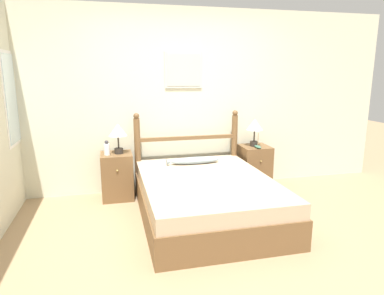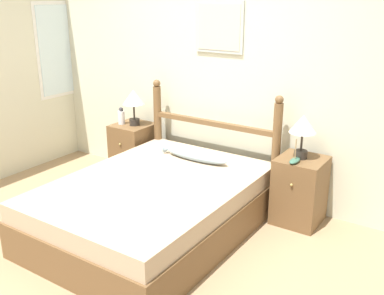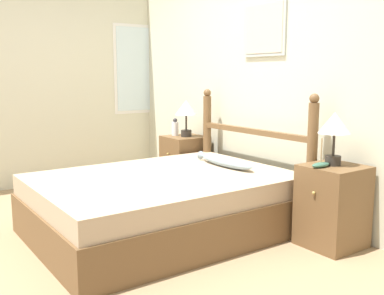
{
  "view_description": "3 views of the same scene",
  "coord_description": "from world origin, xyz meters",
  "px_view_note": "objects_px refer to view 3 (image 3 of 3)",
  "views": [
    {
      "loc": [
        -0.95,
        -3.07,
        1.68
      ],
      "look_at": [
        0.01,
        0.9,
        0.78
      ],
      "focal_mm": 32.0,
      "sensor_mm": 36.0,
      "label": 1
    },
    {
      "loc": [
        2.36,
        -2.21,
        2.01
      ],
      "look_at": [
        0.19,
        1.05,
        0.67
      ],
      "focal_mm": 42.0,
      "sensor_mm": 36.0,
      "label": 2
    },
    {
      "loc": [
        3.17,
        -1.29,
        1.29
      ],
      "look_at": [
        0.03,
        0.91,
        0.67
      ],
      "focal_mm": 42.0,
      "sensor_mm": 36.0,
      "label": 3
    }
  ],
  "objects_px": {
    "table_lamp_right": "(335,127)",
    "fish_pillow": "(225,161)",
    "bottle": "(175,128)",
    "model_boat": "(321,164)",
    "bed": "(163,204)",
    "nightstand_left": "(185,164)",
    "table_lamp_left": "(186,110)",
    "nightstand_right": "(333,206)"
  },
  "relations": [
    {
      "from": "table_lamp_right",
      "to": "fish_pillow",
      "type": "relative_size",
      "value": 0.55
    },
    {
      "from": "bottle",
      "to": "model_boat",
      "type": "bearing_deg",
      "value": -2.26
    },
    {
      "from": "bottle",
      "to": "bed",
      "type": "bearing_deg",
      "value": -37.04
    },
    {
      "from": "bed",
      "to": "nightstand_left",
      "type": "height_order",
      "value": "nightstand_left"
    },
    {
      "from": "nightstand_left",
      "to": "bottle",
      "type": "relative_size",
      "value": 3.21
    },
    {
      "from": "bed",
      "to": "table_lamp_left",
      "type": "xyz_separation_m",
      "value": [
        -0.96,
        0.88,
        0.67
      ]
    },
    {
      "from": "bottle",
      "to": "table_lamp_right",
      "type": "bearing_deg",
      "value": 1.47
    },
    {
      "from": "nightstand_left",
      "to": "bottle",
      "type": "xyz_separation_m",
      "value": [
        -0.11,
        -0.05,
        0.4
      ]
    },
    {
      "from": "nightstand_right",
      "to": "bed",
      "type": "bearing_deg",
      "value": -138.16
    },
    {
      "from": "nightstand_left",
      "to": "table_lamp_right",
      "type": "bearing_deg",
      "value": 0.02
    },
    {
      "from": "bed",
      "to": "bottle",
      "type": "bearing_deg",
      "value": 142.96
    },
    {
      "from": "nightstand_left",
      "to": "model_boat",
      "type": "distance_m",
      "value": 2.0
    },
    {
      "from": "bed",
      "to": "model_boat",
      "type": "relative_size",
      "value": 9.49
    },
    {
      "from": "table_lamp_right",
      "to": "model_boat",
      "type": "xyz_separation_m",
      "value": [
        -0.0,
        -0.14,
        -0.27
      ]
    },
    {
      "from": "bed",
      "to": "nightstand_right",
      "type": "xyz_separation_m",
      "value": [
        0.99,
        0.89,
        0.07
      ]
    },
    {
      "from": "nightstand_left",
      "to": "bed",
      "type": "bearing_deg",
      "value": -41.84
    },
    {
      "from": "model_boat",
      "to": "bottle",
      "type": "bearing_deg",
      "value": 177.74
    },
    {
      "from": "bed",
      "to": "nightstand_right",
      "type": "height_order",
      "value": "nightstand_right"
    },
    {
      "from": "nightstand_right",
      "to": "bottle",
      "type": "distance_m",
      "value": 2.14
    },
    {
      "from": "fish_pillow",
      "to": "table_lamp_right",
      "type": "bearing_deg",
      "value": 14.52
    },
    {
      "from": "model_boat",
      "to": "fish_pillow",
      "type": "height_order",
      "value": "model_boat"
    },
    {
      "from": "nightstand_right",
      "to": "bottle",
      "type": "bearing_deg",
      "value": -178.56
    },
    {
      "from": "table_lamp_left",
      "to": "fish_pillow",
      "type": "bearing_deg",
      "value": -13.95
    },
    {
      "from": "bed",
      "to": "table_lamp_left",
      "type": "bearing_deg",
      "value": 137.33
    },
    {
      "from": "bed",
      "to": "nightstand_left",
      "type": "bearing_deg",
      "value": 138.16
    },
    {
      "from": "nightstand_left",
      "to": "nightstand_right",
      "type": "relative_size",
      "value": 1.0
    },
    {
      "from": "nightstand_right",
      "to": "model_boat",
      "type": "xyz_separation_m",
      "value": [
        -0.02,
        -0.14,
        0.33
      ]
    },
    {
      "from": "model_boat",
      "to": "fish_pillow",
      "type": "relative_size",
      "value": 0.3
    },
    {
      "from": "bottle",
      "to": "fish_pillow",
      "type": "xyz_separation_m",
      "value": [
        1.12,
        -0.2,
        -0.18
      ]
    },
    {
      "from": "nightstand_left",
      "to": "nightstand_right",
      "type": "bearing_deg",
      "value": 0.0
    },
    {
      "from": "bed",
      "to": "model_boat",
      "type": "distance_m",
      "value": 1.3
    },
    {
      "from": "table_lamp_left",
      "to": "fish_pillow",
      "type": "relative_size",
      "value": 0.55
    },
    {
      "from": "table_lamp_left",
      "to": "model_boat",
      "type": "distance_m",
      "value": 1.95
    },
    {
      "from": "bed",
      "to": "fish_pillow",
      "type": "bearing_deg",
      "value": 88.74
    },
    {
      "from": "bottle",
      "to": "fish_pillow",
      "type": "distance_m",
      "value": 1.15
    },
    {
      "from": "table_lamp_left",
      "to": "bottle",
      "type": "xyz_separation_m",
      "value": [
        -0.15,
        -0.05,
        -0.2
      ]
    },
    {
      "from": "bed",
      "to": "bottle",
      "type": "distance_m",
      "value": 1.47
    },
    {
      "from": "nightstand_left",
      "to": "table_lamp_right",
      "type": "height_order",
      "value": "table_lamp_right"
    },
    {
      "from": "nightstand_left",
      "to": "nightstand_right",
      "type": "height_order",
      "value": "same"
    },
    {
      "from": "bed",
      "to": "nightstand_left",
      "type": "xyz_separation_m",
      "value": [
        -0.99,
        0.89,
        0.07
      ]
    },
    {
      "from": "model_boat",
      "to": "fish_pillow",
      "type": "distance_m",
      "value": 0.97
    },
    {
      "from": "nightstand_right",
      "to": "fish_pillow",
      "type": "distance_m",
      "value": 1.03
    }
  ]
}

